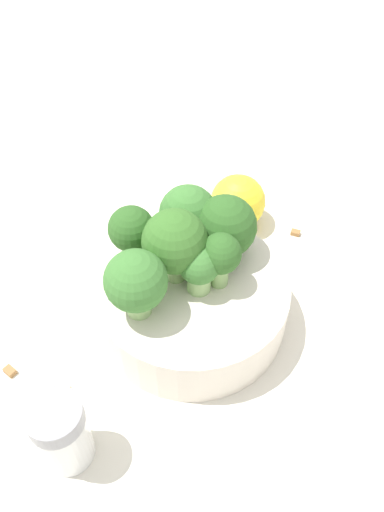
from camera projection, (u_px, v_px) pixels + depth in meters
name	position (u px, v px, depth m)	size (l,w,h in m)	color
ground_plane	(192.00, 318.00, 0.45)	(3.00, 3.00, 0.00)	silver
bowl	(192.00, 302.00, 0.43)	(0.16, 0.16, 0.05)	silver
broccoli_floret_0	(170.00, 231.00, 0.42)	(0.03, 0.03, 0.05)	#84AD66
broccoli_floret_1	(220.00, 252.00, 0.40)	(0.03, 0.03, 0.05)	#84AD66
broccoli_floret_2	(175.00, 243.00, 0.39)	(0.05, 0.05, 0.07)	#7A9E5B
broccoli_floret_3	(225.00, 227.00, 0.42)	(0.05, 0.05, 0.06)	#7A9E5B
broccoli_floret_4	(136.00, 283.00, 0.37)	(0.05, 0.05, 0.06)	#8EB770
broccoli_floret_5	(199.00, 267.00, 0.39)	(0.03, 0.03, 0.05)	#8EB770
broccoli_floret_6	(132.00, 231.00, 0.41)	(0.04, 0.04, 0.06)	#7A9E5B
broccoli_floret_7	(190.00, 215.00, 0.43)	(0.05, 0.05, 0.06)	#84AD66
pepper_shaker	(62.00, 433.00, 0.34)	(0.04, 0.04, 0.07)	silver
lemon_wedge	(238.00, 202.00, 0.52)	(0.06, 0.06, 0.06)	yellow
almond_crumb_0	(9.00, 370.00, 0.41)	(0.01, 0.01, 0.01)	olive
almond_crumb_1	(69.00, 391.00, 0.40)	(0.01, 0.00, 0.01)	olive
almond_crumb_2	(296.00, 231.00, 0.52)	(0.01, 0.01, 0.01)	olive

